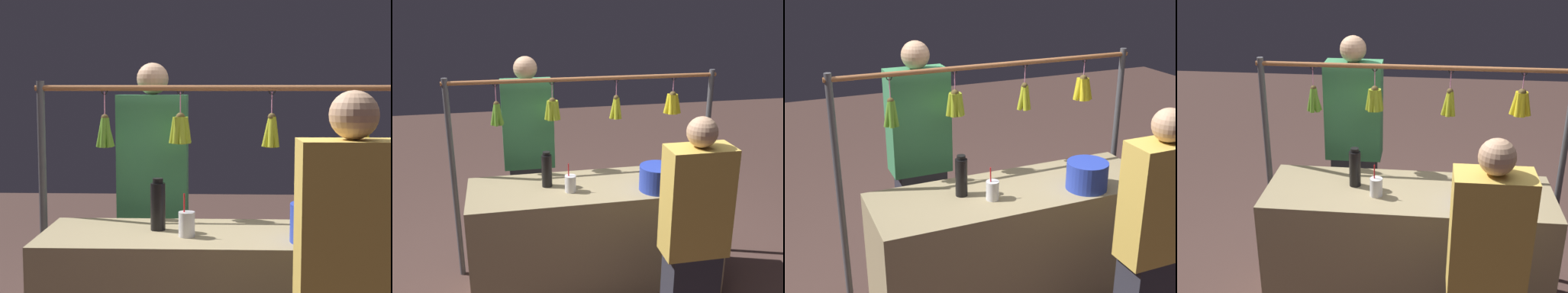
% 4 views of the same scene
% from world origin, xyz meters
% --- Properties ---
extents(market_counter, '(1.85, 0.62, 0.88)m').
position_xyz_m(market_counter, '(0.00, 0.00, 0.44)').
color(market_counter, tan).
rests_on(market_counter, ground).
extents(display_rack, '(2.14, 0.14, 1.63)m').
position_xyz_m(display_rack, '(-0.04, -0.39, 1.16)').
color(display_rack, '#4C4C51').
rests_on(display_rack, ground).
extents(water_bottle, '(0.08, 0.08, 0.26)m').
position_xyz_m(water_bottle, '(0.35, -0.05, 1.00)').
color(water_bottle, black).
rests_on(water_bottle, market_counter).
extents(blue_bucket, '(0.26, 0.26, 0.18)m').
position_xyz_m(blue_bucket, '(-0.41, 0.16, 0.97)').
color(blue_bucket, '#2941BC').
rests_on(blue_bucket, market_counter).
extents(drink_cup, '(0.08, 0.08, 0.21)m').
position_xyz_m(drink_cup, '(0.20, 0.08, 0.94)').
color(drink_cup, silver).
rests_on(drink_cup, market_counter).
extents(vendor_person, '(0.41, 0.22, 1.74)m').
position_xyz_m(vendor_person, '(0.44, -0.65, 0.86)').
color(vendor_person, '#2D2D38').
rests_on(vendor_person, ground).
extents(customer_person, '(0.38, 0.20, 1.58)m').
position_xyz_m(customer_person, '(-0.42, 0.81, 0.78)').
color(customer_person, '#2D2D38').
rests_on(customer_person, ground).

